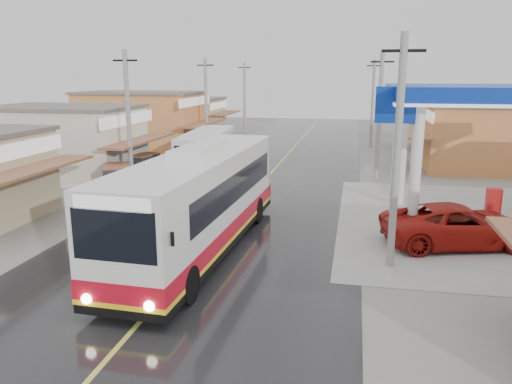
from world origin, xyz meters
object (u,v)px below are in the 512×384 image
second_bus (207,152)px  tyre_stack (131,197)px  tricycle_near (117,178)px  tricycle_far (144,164)px  cyclist (188,183)px  coach_bus (201,201)px  jeepney (459,225)px

second_bus → tyre_stack: bearing=-109.5°
tricycle_near → tricycle_far: tricycle_near is taller
cyclist → tricycle_far: size_ratio=0.94×
tyre_stack → cyclist: bearing=34.0°
coach_bus → jeepney: bearing=16.8°
jeepney → tricycle_far: jeepney is taller
coach_bus → second_bus: bearing=108.4°
coach_bus → tricycle_near: 10.54m
coach_bus → tricycle_far: 14.92m
cyclist → tyre_stack: size_ratio=2.46×
cyclist → tyre_stack: bearing=-141.4°
coach_bus → tricycle_far: coach_bus is taller
jeepney → cyclist: cyclist is taller
coach_bus → tyre_stack: coach_bus is taller
tricycle_far → tyre_stack: (1.82, -5.96, -0.67)m
second_bus → tricycle_far: size_ratio=3.85×
tricycle_far → tricycle_near: bearing=-66.7°
second_bus → coach_bus: bearing=-78.7°
tyre_stack → tricycle_far: bearing=107.0°
second_bus → jeepney: size_ratio=1.50×
second_bus → tricycle_near: second_bus is taller
tricycle_near → tricycle_far: bearing=73.0°
coach_bus → cyclist: coach_bus is taller
cyclist → tricycle_near: cyclist is taller
tricycle_near → coach_bus: bearing=-69.9°
coach_bus → tricycle_near: bearing=136.5°
tricycle_near → cyclist: bearing=-11.1°
tricycle_far → coach_bus: bearing=-41.5°
jeepney → tricycle_near: size_ratio=2.36×
tyre_stack → coach_bus: bearing=-47.4°
second_bus → tricycle_far: bearing=-161.1°
cyclist → tricycle_near: 3.95m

